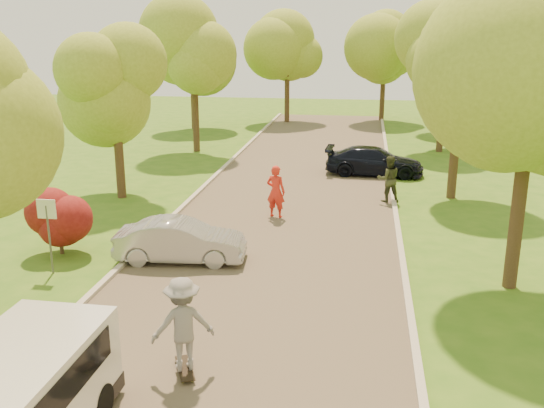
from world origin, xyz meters
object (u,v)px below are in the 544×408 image
Objects in this scene: longboard at (185,368)px; person_striped at (276,192)px; street_sign at (48,221)px; dark_sedan at (374,161)px; person_olive at (388,179)px; silver_sedan at (181,241)px; skateboarder at (183,324)px.

longboard is 10.75m from person_striped.
street_sign is 1.12× the size of person_striped.
street_sign reaches higher than dark_sedan.
person_striped reaches higher than person_olive.
dark_sedan is at bearing -30.75° from silver_sedan.
person_olive is (0.50, -4.64, 0.27)m from dark_sedan.
skateboarder is at bearing 103.78° from person_striped.
street_sign is 8.32m from person_striped.
dark_sedan reaches higher than longboard.
person_olive is (4.40, 13.45, -0.16)m from skateboarder.
person_olive is at bearing -132.92° from skateboarder.
street_sign is 7.01m from longboard.
silver_sedan is 6.25m from skateboarder.
skateboarder is 14.15m from person_olive.
longboard is 14.17m from person_olive.
dark_sedan is (5.78, 12.14, 0.03)m from silver_sedan.
street_sign is 16.40m from dark_sedan.
skateboarder reaches higher than person_striped.
person_striped is 1.04× the size of person_olive.
longboard is at bearing -167.73° from silver_sedan.
person_striped is (0.27, 10.71, -0.12)m from skateboarder.
dark_sedan is 2.44× the size of person_olive.
dark_sedan is 18.51m from longboard.
dark_sedan is 2.37× the size of skateboarder.
longboard is 0.53× the size of skateboarder.
longboard is 0.54× the size of person_olive.
person_striped is 4.95m from person_olive.
person_striped reaches higher than dark_sedan.
skateboarder reaches higher than dark_sedan.
person_olive is (6.28, 7.51, 0.31)m from silver_sedan.
longboard is (-3.90, -18.08, -0.56)m from dark_sedan.
person_striped reaches higher than longboard.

